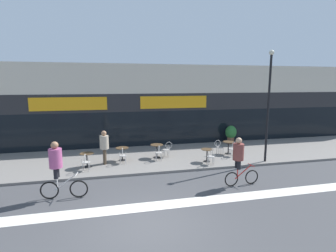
# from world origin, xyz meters

# --- Properties ---
(ground_plane) EXTENTS (120.00, 120.00, 0.00)m
(ground_plane) POSITION_xyz_m (0.00, 0.00, 0.00)
(ground_plane) COLOR #424244
(sidewalk_slab) EXTENTS (40.00, 5.50, 0.12)m
(sidewalk_slab) POSITION_xyz_m (0.00, 7.25, 0.06)
(sidewalk_slab) COLOR slate
(sidewalk_slab) RESTS_ON ground
(storefront_facade) EXTENTS (40.00, 4.06, 5.69)m
(storefront_facade) POSITION_xyz_m (0.00, 11.96, 2.83)
(storefront_facade) COLOR beige
(storefront_facade) RESTS_ON ground
(bike_lane_stripe) EXTENTS (36.00, 0.70, 0.01)m
(bike_lane_stripe) POSITION_xyz_m (0.00, 1.21, 0.00)
(bike_lane_stripe) COLOR silver
(bike_lane_stripe) RESTS_ON ground
(bistro_table_0) EXTENTS (0.71, 0.71, 0.75)m
(bistro_table_0) POSITION_xyz_m (-2.21, 6.02, 0.65)
(bistro_table_0) COLOR black
(bistro_table_0) RESTS_ON sidewalk_slab
(bistro_table_1) EXTENTS (0.72, 0.72, 0.74)m
(bistro_table_1) POSITION_xyz_m (-0.36, 6.84, 0.65)
(bistro_table_1) COLOR black
(bistro_table_1) RESTS_ON sidewalk_slab
(bistro_table_2) EXTENTS (0.74, 0.74, 0.77)m
(bistro_table_2) POSITION_xyz_m (1.64, 6.97, 0.68)
(bistro_table_2) COLOR black
(bistro_table_2) RESTS_ON sidewalk_slab
(bistro_table_3) EXTENTS (0.67, 0.67, 0.71)m
(bistro_table_3) POSITION_xyz_m (4.20, 5.57, 0.62)
(bistro_table_3) COLOR black
(bistro_table_3) RESTS_ON sidewalk_slab
(bistro_table_4) EXTENTS (0.69, 0.69, 0.76)m
(bistro_table_4) POSITION_xyz_m (6.07, 6.78, 0.66)
(bistro_table_4) COLOR black
(bistro_table_4) RESTS_ON sidewalk_slab
(cafe_chair_0_near) EXTENTS (0.44, 0.59, 0.90)m
(cafe_chair_0_near) POSITION_xyz_m (-2.21, 5.40, 0.64)
(cafe_chair_0_near) COLOR #B7B2AD
(cafe_chair_0_near) RESTS_ON sidewalk_slab
(cafe_chair_1_near) EXTENTS (0.44, 0.60, 0.90)m
(cafe_chair_1_near) POSITION_xyz_m (-0.37, 6.21, 0.64)
(cafe_chair_1_near) COLOR #B7B2AD
(cafe_chair_1_near) RESTS_ON sidewalk_slab
(cafe_chair_2_near) EXTENTS (0.42, 0.59, 0.90)m
(cafe_chair_2_near) POSITION_xyz_m (1.64, 6.34, 0.64)
(cafe_chair_2_near) COLOR #B7B2AD
(cafe_chair_2_near) RESTS_ON sidewalk_slab
(cafe_chair_2_side) EXTENTS (0.58, 0.42, 0.90)m
(cafe_chair_2_side) POSITION_xyz_m (2.27, 6.97, 0.64)
(cafe_chair_2_side) COLOR #B7B2AD
(cafe_chair_2_side) RESTS_ON sidewalk_slab
(cafe_chair_3_near) EXTENTS (0.45, 0.60, 0.90)m
(cafe_chair_3_near) POSITION_xyz_m (4.19, 4.94, 0.64)
(cafe_chair_3_near) COLOR #B7B2AD
(cafe_chair_3_near) RESTS_ON sidewalk_slab
(cafe_chair_4_near) EXTENTS (0.42, 0.58, 0.90)m
(cafe_chair_4_near) POSITION_xyz_m (6.07, 6.15, 0.64)
(cafe_chair_4_near) COLOR #B7B2AD
(cafe_chair_4_near) RESTS_ON sidewalk_slab
(cafe_chair_4_side) EXTENTS (0.58, 0.41, 0.90)m
(cafe_chair_4_side) POSITION_xyz_m (5.45, 6.78, 0.64)
(cafe_chair_4_side) COLOR #B7B2AD
(cafe_chair_4_side) RESTS_ON sidewalk_slab
(planter_pot) EXTENTS (0.79, 0.79, 1.30)m
(planter_pot) POSITION_xyz_m (7.50, 9.32, 0.85)
(planter_pot) COLOR brown
(planter_pot) RESTS_ON sidewalk_slab
(lamp_post) EXTENTS (0.26, 0.26, 6.01)m
(lamp_post) POSITION_xyz_m (7.38, 4.88, 3.54)
(lamp_post) COLOR black
(lamp_post) RESTS_ON sidewalk_slab
(cyclist_0) EXTENTS (1.79, 0.57, 2.27)m
(cyclist_0) POSITION_xyz_m (-3.01, 2.66, 1.34)
(cyclist_0) COLOR black
(cyclist_0) RESTS_ON ground
(cyclist_1) EXTENTS (1.64, 0.52, 2.14)m
(cyclist_1) POSITION_xyz_m (4.36, 2.29, 1.29)
(cyclist_1) COLOR black
(cyclist_1) RESTS_ON ground
(pedestrian_near_end) EXTENTS (0.52, 0.52, 1.82)m
(pedestrian_near_end) POSITION_xyz_m (-1.31, 6.42, 1.20)
(pedestrian_near_end) COLOR #4C3D2D
(pedestrian_near_end) RESTS_ON sidewalk_slab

